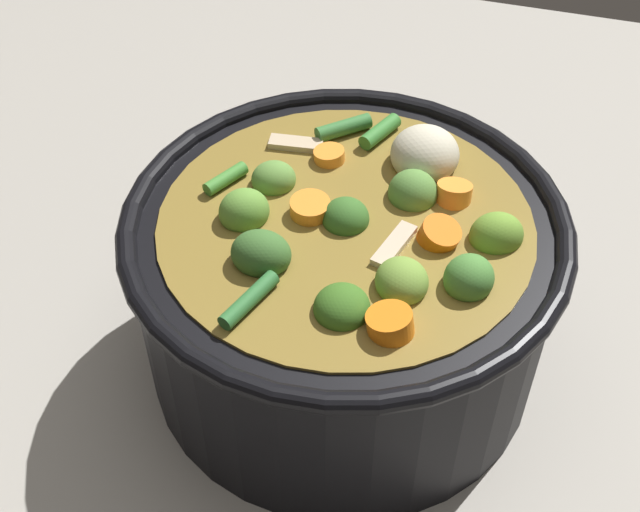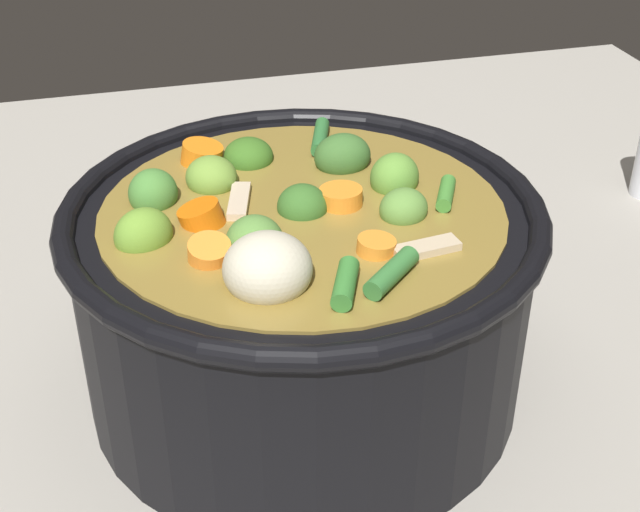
% 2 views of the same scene
% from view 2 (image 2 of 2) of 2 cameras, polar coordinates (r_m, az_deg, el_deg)
% --- Properties ---
extents(ground_plane, '(1.10, 1.10, 0.00)m').
position_cam_2_polar(ground_plane, '(0.59, -1.00, -8.14)').
color(ground_plane, '#9E998E').
extents(cooking_pot, '(0.29, 0.29, 0.16)m').
position_cam_2_polar(cooking_pot, '(0.55, -1.10, -2.39)').
color(cooking_pot, black).
rests_on(cooking_pot, ground_plane).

